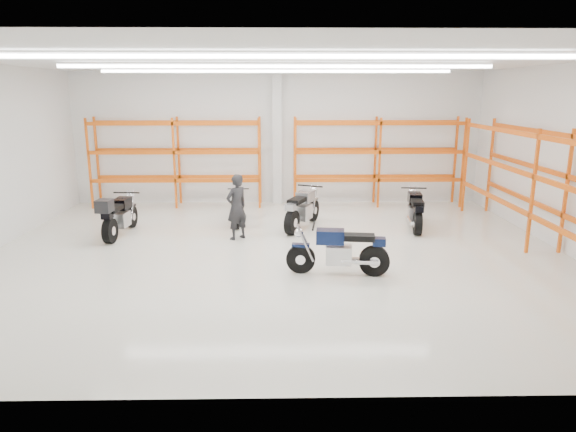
{
  "coord_description": "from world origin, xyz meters",
  "views": [
    {
      "loc": [
        0.06,
        -11.84,
        3.83
      ],
      "look_at": [
        0.28,
        0.5,
        0.83
      ],
      "focal_mm": 32.0,
      "sensor_mm": 36.0,
      "label": 1
    }
  ],
  "objects_px": {
    "motorcycle_back_b": "(237,209)",
    "structural_column": "(277,139)",
    "motorcycle_main": "(342,252)",
    "motorcycle_back_d": "(415,211)",
    "standing_man": "(237,207)",
    "motorcycle_back_a": "(118,216)",
    "motorcycle_back_c": "(302,210)"
  },
  "relations": [
    {
      "from": "motorcycle_main",
      "to": "structural_column",
      "type": "relative_size",
      "value": 0.49
    },
    {
      "from": "standing_man",
      "to": "structural_column",
      "type": "xyz_separation_m",
      "value": [
        1.06,
        4.48,
        1.38
      ]
    },
    {
      "from": "motorcycle_back_a",
      "to": "motorcycle_main",
      "type": "bearing_deg",
      "value": -28.01
    },
    {
      "from": "motorcycle_main",
      "to": "standing_man",
      "type": "height_order",
      "value": "standing_man"
    },
    {
      "from": "motorcycle_main",
      "to": "motorcycle_back_b",
      "type": "height_order",
      "value": "motorcycle_main"
    },
    {
      "from": "standing_man",
      "to": "motorcycle_back_a",
      "type": "bearing_deg",
      "value": -46.86
    },
    {
      "from": "motorcycle_back_a",
      "to": "motorcycle_back_b",
      "type": "height_order",
      "value": "motorcycle_back_a"
    },
    {
      "from": "motorcycle_back_b",
      "to": "motorcycle_back_d",
      "type": "xyz_separation_m",
      "value": [
        5.11,
        -0.67,
        0.06
      ]
    },
    {
      "from": "motorcycle_back_c",
      "to": "structural_column",
      "type": "distance_m",
      "value": 3.9
    },
    {
      "from": "standing_man",
      "to": "structural_column",
      "type": "bearing_deg",
      "value": -145.79
    },
    {
      "from": "motorcycle_back_a",
      "to": "motorcycle_back_c",
      "type": "distance_m",
      "value": 5.04
    },
    {
      "from": "motorcycle_main",
      "to": "structural_column",
      "type": "height_order",
      "value": "structural_column"
    },
    {
      "from": "motorcycle_back_b",
      "to": "structural_column",
      "type": "bearing_deg",
      "value": 67.5
    },
    {
      "from": "motorcycle_back_a",
      "to": "motorcycle_back_b",
      "type": "relative_size",
      "value": 1.19
    },
    {
      "from": "motorcycle_back_c",
      "to": "motorcycle_main",
      "type": "bearing_deg",
      "value": -79.6
    },
    {
      "from": "motorcycle_main",
      "to": "motorcycle_back_b",
      "type": "distance_m",
      "value": 5.11
    },
    {
      "from": "motorcycle_back_c",
      "to": "motorcycle_back_d",
      "type": "relative_size",
      "value": 0.99
    },
    {
      "from": "motorcycle_main",
      "to": "structural_column",
      "type": "distance_m",
      "value": 7.59
    },
    {
      "from": "motorcycle_main",
      "to": "motorcycle_back_a",
      "type": "xyz_separation_m",
      "value": [
        -5.68,
        3.02,
        0.06
      ]
    },
    {
      "from": "standing_man",
      "to": "structural_column",
      "type": "height_order",
      "value": "structural_column"
    },
    {
      "from": "structural_column",
      "to": "motorcycle_back_b",
      "type": "bearing_deg",
      "value": -112.5
    },
    {
      "from": "motorcycle_back_c",
      "to": "standing_man",
      "type": "xyz_separation_m",
      "value": [
        -1.76,
        -1.05,
        0.33
      ]
    },
    {
      "from": "motorcycle_back_b",
      "to": "structural_column",
      "type": "relative_size",
      "value": 0.44
    },
    {
      "from": "motorcycle_back_c",
      "to": "motorcycle_back_d",
      "type": "height_order",
      "value": "motorcycle_back_c"
    },
    {
      "from": "motorcycle_back_b",
      "to": "structural_column",
      "type": "distance_m",
      "value": 3.57
    },
    {
      "from": "motorcycle_back_d",
      "to": "standing_man",
      "type": "height_order",
      "value": "standing_man"
    },
    {
      "from": "motorcycle_back_d",
      "to": "structural_column",
      "type": "bearing_deg",
      "value": 138.22
    },
    {
      "from": "motorcycle_back_b",
      "to": "standing_man",
      "type": "height_order",
      "value": "standing_man"
    },
    {
      "from": "motorcycle_back_b",
      "to": "motorcycle_back_c",
      "type": "xyz_separation_m",
      "value": [
        1.88,
        -0.59,
        0.09
      ]
    },
    {
      "from": "motorcycle_back_b",
      "to": "motorcycle_back_c",
      "type": "distance_m",
      "value": 1.97
    },
    {
      "from": "structural_column",
      "to": "standing_man",
      "type": "bearing_deg",
      "value": -103.34
    },
    {
      "from": "motorcycle_back_c",
      "to": "motorcycle_back_d",
      "type": "xyz_separation_m",
      "value": [
        3.23,
        -0.08,
        -0.03
      ]
    }
  ]
}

